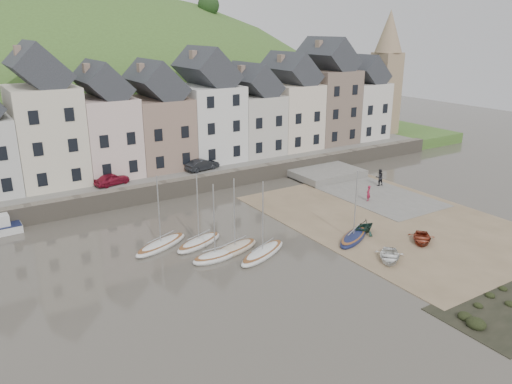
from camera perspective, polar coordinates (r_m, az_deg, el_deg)
ground at (r=41.11m, az=4.52°, el=-6.20°), size 160.00×160.00×0.00m
quay_land at (r=67.75m, az=-11.92°, el=4.04°), size 90.00×30.00×1.50m
quay_street at (r=57.25m, az=-7.82°, el=2.48°), size 70.00×7.00×0.10m
seawall at (r=54.39m, az=-6.23°, el=0.98°), size 70.00×1.20×1.80m
beach at (r=48.06m, az=15.10°, el=-3.04°), size 18.00×26.00×0.06m
slipway at (r=55.98m, az=11.94°, el=0.29°), size 8.00×18.00×0.12m
hillside at (r=97.92m, az=-19.87°, el=-3.75°), size 134.40×84.00×84.00m
townhouse_terrace at (r=59.82m, az=-7.96°, el=8.84°), size 61.05×8.00×13.93m
church_spire at (r=78.74m, az=14.73°, el=13.42°), size 4.00×4.00×18.00m
sailboat_0 at (r=41.36m, az=-10.82°, el=-5.94°), size 5.60×3.58×6.32m
sailboat_1 at (r=38.77m, az=-4.71°, el=-7.36°), size 3.92×1.67×6.32m
sailboat_2 at (r=39.96m, az=-2.43°, el=-6.50°), size 4.96×2.71×6.32m
sailboat_3 at (r=41.30m, az=-6.53°, el=-5.75°), size 5.06×3.13×6.32m
sailboat_4 at (r=39.23m, az=0.77°, el=-6.98°), size 5.69×3.63×6.32m
sailboat_5 at (r=42.78m, az=11.08°, el=-5.11°), size 5.03×3.61×6.32m
rowboat_white at (r=39.71m, az=15.02°, el=-7.13°), size 3.82×3.77×0.65m
rowboat_green at (r=44.11m, az=12.29°, el=-3.86°), size 2.64×2.36×1.25m
rowboat_red at (r=43.69m, az=18.43°, el=-5.07°), size 3.76×3.67×0.64m
person_red at (r=52.04m, az=12.74°, el=-0.14°), size 0.71×0.61×1.63m
person_dark at (r=57.43m, az=13.95°, el=1.64°), size 1.06×0.91×1.88m
car_left at (r=53.20m, az=-16.19°, el=1.43°), size 3.86×2.25×1.23m
car_right at (r=56.75m, az=-6.18°, el=3.14°), size 4.12×2.02×1.30m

